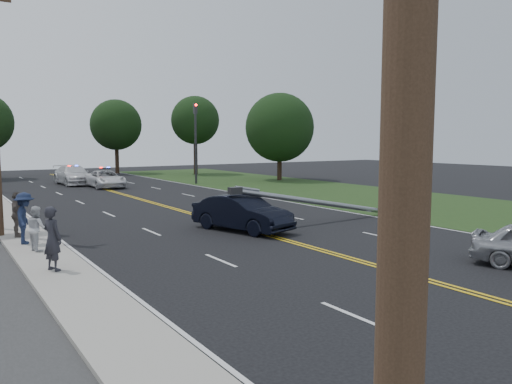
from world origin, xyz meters
TOP-DOWN VIEW (x-y plane):
  - ground at (0.00, 0.00)m, footprint 120.00×120.00m
  - sidewalk at (-8.40, 10.00)m, footprint 1.80×70.00m
  - grass_verge at (13.50, 10.00)m, footprint 12.00×80.00m
  - centerline_yellow at (0.00, 10.00)m, footprint 0.36×80.00m
  - traffic_signal at (8.30, 30.00)m, footprint 0.28×0.41m
  - fallen_streetlight at (4.19, 8.00)m, footprint 9.36×0.44m
  - tree_7 at (6.63, 46.98)m, footprint 5.76×5.76m
  - tree_8 at (13.72, 41.05)m, footprint 5.39×5.39m
  - tree_9 at (16.81, 29.15)m, footprint 6.57×6.57m
  - crashed_sedan at (-0.32, 8.18)m, footprint 2.87×4.90m
  - emergency_a at (0.48, 30.82)m, footprint 2.39×5.04m
  - emergency_b at (-1.04, 35.01)m, footprint 2.60×5.80m
  - bystander_a at (-8.55, 5.20)m, footprint 0.69×0.81m
  - bystander_b at (-8.46, 8.28)m, footprint 0.73×0.85m
  - bystander_c at (-8.62, 9.70)m, footprint 0.98×1.35m
  - bystander_d at (-8.67, 11.28)m, footprint 0.71×1.11m

SIDE VIEW (x-z plane):
  - ground at x=0.00m, z-range 0.00..0.00m
  - grass_verge at x=13.50m, z-range 0.00..0.01m
  - centerline_yellow at x=0.00m, z-range 0.01..0.01m
  - sidewalk at x=-8.40m, z-range 0.00..0.12m
  - emergency_a at x=0.48m, z-range 0.00..1.39m
  - crashed_sedan at x=-0.32m, z-range 0.00..1.53m
  - emergency_b at x=-1.04m, z-range 0.00..1.65m
  - bystander_b at x=-8.46m, z-range 0.12..1.65m
  - fallen_streetlight at x=4.19m, z-range -0.04..1.88m
  - bystander_d at x=-8.67m, z-range 0.12..1.87m
  - bystander_a at x=-8.55m, z-range 0.12..1.99m
  - bystander_c at x=-8.62m, z-range 0.12..2.00m
  - traffic_signal at x=8.30m, z-range 0.68..7.73m
  - tree_9 at x=16.81m, z-range 0.87..9.21m
  - tree_7 at x=6.63m, z-range 1.33..9.79m
  - tree_8 at x=13.72m, z-range 1.66..10.42m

